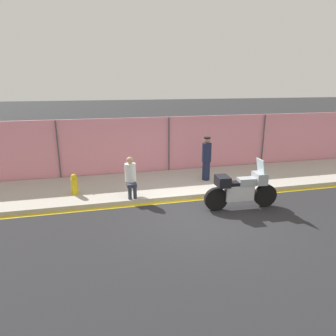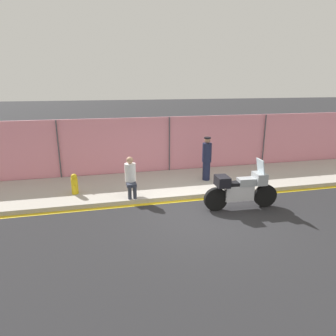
# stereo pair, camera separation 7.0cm
# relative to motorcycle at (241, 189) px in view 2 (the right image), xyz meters

# --- Properties ---
(ground_plane) EXTENTS (120.00, 120.00, 0.00)m
(ground_plane) POSITION_rel_motorcycle_xyz_m (-1.20, -0.21, -0.61)
(ground_plane) COLOR #262628
(sidewalk) EXTENTS (32.03, 3.01, 0.14)m
(sidewalk) POSITION_rel_motorcycle_xyz_m (-1.20, 2.56, -0.54)
(sidewalk) COLOR #ADA89E
(sidewalk) RESTS_ON ground_plane
(curb_paint_stripe) EXTENTS (32.03, 0.18, 0.01)m
(curb_paint_stripe) POSITION_rel_motorcycle_xyz_m (-1.20, 0.97, -0.61)
(curb_paint_stripe) COLOR gold
(curb_paint_stripe) RESTS_ON ground_plane
(storefront_fence) EXTENTS (30.43, 0.17, 2.35)m
(storefront_fence) POSITION_rel_motorcycle_xyz_m (-1.20, 4.15, 0.56)
(storefront_fence) COLOR pink
(storefront_fence) RESTS_ON ground_plane
(motorcycle) EXTENTS (2.29, 0.56, 1.51)m
(motorcycle) POSITION_rel_motorcycle_xyz_m (0.00, 0.00, 0.00)
(motorcycle) COLOR black
(motorcycle) RESTS_ON ground_plane
(officer_standing) EXTENTS (0.34, 0.34, 1.63)m
(officer_standing) POSITION_rel_motorcycle_xyz_m (-0.17, 2.45, 0.36)
(officer_standing) COLOR #191E38
(officer_standing) RESTS_ON sidewalk
(person_seated_on_curb) EXTENTS (0.36, 0.65, 1.27)m
(person_seated_on_curb) POSITION_rel_motorcycle_xyz_m (-3.10, 1.53, 0.23)
(person_seated_on_curb) COLOR #2D3342
(person_seated_on_curb) RESTS_ON sidewalk
(fire_hydrant) EXTENTS (0.22, 0.27, 0.68)m
(fire_hydrant) POSITION_rel_motorcycle_xyz_m (-4.88, 2.07, -0.14)
(fire_hydrant) COLOR gold
(fire_hydrant) RESTS_ON sidewalk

